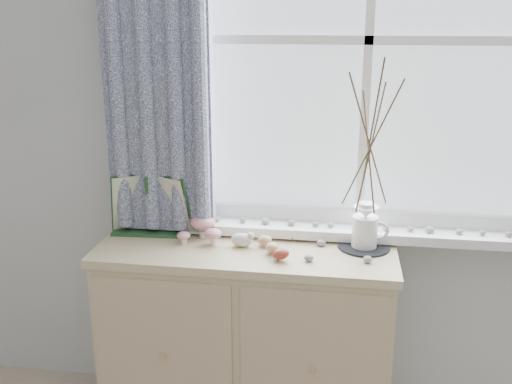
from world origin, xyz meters
TOP-DOWN VIEW (x-y plane):
  - room_shell at (0.01, 0.13)m, footprint 4.04×4.04m
  - sideboard at (-0.15, 1.75)m, footprint 1.20×0.45m
  - botanical_book at (-0.57, 1.81)m, footprint 0.40×0.15m
  - toadstool_cluster at (-0.34, 1.81)m, footprint 0.18×0.16m
  - wooden_eggs at (-0.04, 1.71)m, footprint 0.13×0.17m
  - songbird_figurine at (-0.17, 1.76)m, footprint 0.12×0.06m
  - crocheted_doily at (0.32, 1.82)m, footprint 0.21×0.21m
  - twig_pitcher at (0.32, 1.82)m, footprint 0.28×0.28m
  - sideboard_pebbles at (0.15, 1.75)m, footprint 0.34×0.23m

SIDE VIEW (x-z plane):
  - sideboard at x=-0.15m, z-range 0.00..0.85m
  - crocheted_doily at x=0.32m, z-range 0.85..0.86m
  - sideboard_pebbles at x=0.15m, z-range 0.85..0.88m
  - wooden_eggs at x=-0.04m, z-range 0.84..0.91m
  - songbird_figurine at x=-0.17m, z-range 0.85..0.91m
  - toadstool_cluster at x=-0.34m, z-range 0.86..0.96m
  - botanical_book at x=-0.57m, z-range 0.85..1.12m
  - twig_pitcher at x=0.32m, z-range 0.91..1.67m
  - room_shell at x=0.01m, z-range 0.35..2.97m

